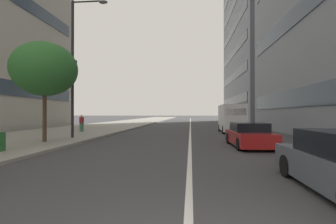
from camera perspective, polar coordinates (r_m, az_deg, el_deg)
sidewalk_right_plaza at (r=34.34m, az=-14.02°, el=-3.20°), size 160.00×9.83×0.15m
lane_centre_stripe at (r=37.41m, az=5.25°, el=-3.08°), size 110.00×0.16×0.01m
car_approaching_light at (r=13.84m, az=18.44°, el=-5.24°), size 4.26×1.98×1.29m
delivery_van_ahead at (r=23.62m, az=14.61°, el=-1.33°), size 5.32×2.16×2.59m
street_lamp_with_banners at (r=18.03m, az=-20.46°, el=11.99°), size 1.26×2.53×9.32m
street_tree_near_plaza_corner at (r=16.12m, az=-26.87°, el=8.91°), size 3.67×3.67×5.79m
pedestrian_on_plaza at (r=23.47m, az=-19.55°, el=-2.48°), size 0.40×0.26×1.52m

